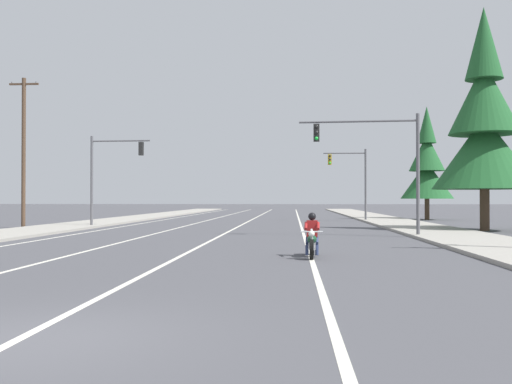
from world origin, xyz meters
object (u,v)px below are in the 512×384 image
object	(u,v)px
motorcycle_with_rider	(312,239)
traffic_signal_near_right	(382,154)
conifer_tree_right_verge_far	(427,168)
traffic_signal_mid_right	(354,174)
conifer_tree_right_verge_near	(484,128)
traffic_signal_near_left	(108,167)
utility_pole_left_near	(24,150)

from	to	relation	value
motorcycle_with_rider	traffic_signal_near_right	size ratio (longest dim) A/B	0.35
motorcycle_with_rider	conifer_tree_right_verge_far	size ratio (longest dim) A/B	0.21
traffic_signal_mid_right	conifer_tree_right_verge_far	bearing A→B (deg)	27.03
conifer_tree_right_verge_near	traffic_signal_near_left	bearing A→B (deg)	172.70
motorcycle_with_rider	traffic_signal_near_right	bearing A→B (deg)	69.34
utility_pole_left_near	conifer_tree_right_verge_far	world-z (taller)	conifer_tree_right_verge_far
traffic_signal_near_right	conifer_tree_right_verge_far	distance (m)	25.14
motorcycle_with_rider	traffic_signal_near_right	distance (m)	11.53
motorcycle_with_rider	utility_pole_left_near	xyz separation A→B (m)	(-18.28, 17.54, 4.54)
conifer_tree_right_verge_near	motorcycle_with_rider	bearing A→B (deg)	-123.98
motorcycle_with_rider	utility_pole_left_near	world-z (taller)	utility_pole_left_near
traffic_signal_near_left	conifer_tree_right_verge_near	world-z (taller)	conifer_tree_right_verge_near
traffic_signal_near_right	utility_pole_left_near	xyz separation A→B (m)	(-22.15, 7.28, 0.96)
traffic_signal_near_right	traffic_signal_near_left	size ratio (longest dim) A/B	1.00
motorcycle_with_rider	traffic_signal_near_left	world-z (taller)	traffic_signal_near_left
traffic_signal_mid_right	utility_pole_left_near	xyz separation A→B (m)	(-22.90, -13.05, 1.11)
conifer_tree_right_verge_far	traffic_signal_near_left	bearing A→B (deg)	-148.81
utility_pole_left_near	motorcycle_with_rider	bearing A→B (deg)	-43.81
conifer_tree_right_verge_far	traffic_signal_mid_right	bearing A→B (deg)	-152.97
utility_pole_left_near	conifer_tree_right_verge_far	size ratio (longest dim) A/B	0.95
traffic_signal_near_left	conifer_tree_right_verge_far	size ratio (longest dim) A/B	0.60
motorcycle_with_rider	conifer_tree_right_verge_near	distance (m)	20.19
traffic_signal_near_left	traffic_signal_mid_right	world-z (taller)	same
traffic_signal_near_left	conifer_tree_right_verge_near	distance (m)	24.28
utility_pole_left_near	conifer_tree_right_verge_far	xyz separation A→B (m)	(29.91, 16.62, -0.36)
utility_pole_left_near	conifer_tree_right_verge_near	xyz separation A→B (m)	(29.13, -1.45, 1.04)
traffic_signal_mid_right	conifer_tree_right_verge_far	size ratio (longest dim) A/B	0.60
conifer_tree_right_verge_near	conifer_tree_right_verge_far	xyz separation A→B (m)	(0.79, 18.07, -1.41)
utility_pole_left_near	conifer_tree_right_verge_far	distance (m)	34.23
traffic_signal_mid_right	utility_pole_left_near	distance (m)	26.38
utility_pole_left_near	conifer_tree_right_verge_far	bearing A→B (deg)	29.06
traffic_signal_near_right	motorcycle_with_rider	bearing A→B (deg)	-110.66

